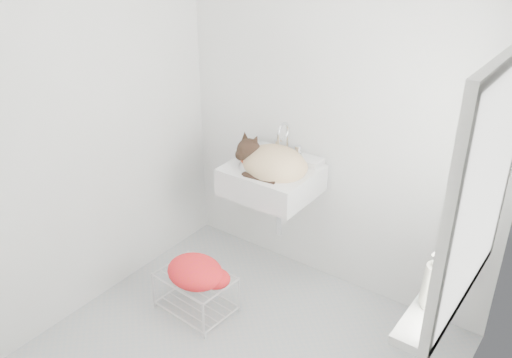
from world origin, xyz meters
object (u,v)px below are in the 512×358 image
Objects in this scene: sink at (272,167)px; bottle_b at (445,284)px; bottle_a at (431,306)px; bottle_c at (452,273)px; wire_rack at (196,291)px; cat at (272,163)px.

sink is 1.40m from bottle_b.
bottle_a is 0.28m from bottle_c.
wire_rack is at bearing -178.51° from bottle_b.
sink is at bearing 157.60° from bottle_b.
sink is 1.22× the size of wire_rack.
sink is 2.31× the size of bottle_a.
bottle_c reaches higher than wire_rack.
bottle_a is at bearing -19.45° from cat.
bottle_b reaches higher than bottle_c.
sink is 0.05m from cat.
cat reaches higher than bottle_b.
bottle_c is (0.00, 0.28, 0.00)m from bottle_a.
bottle_a is 1.18× the size of bottle_b.
cat is 1.38m from bottle_b.
sink is 1.48m from bottle_a.
cat is 1.35m from bottle_c.
bottle_c is (0.00, 0.10, 0.00)m from bottle_b.
cat is 1.46m from bottle_a.
sink is 2.72× the size of bottle_b.
bottle_a is 1.63× the size of bottle_c.
sink is at bearing 151.12° from bottle_a.
bottle_c is at bearing 90.00° from bottle_a.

